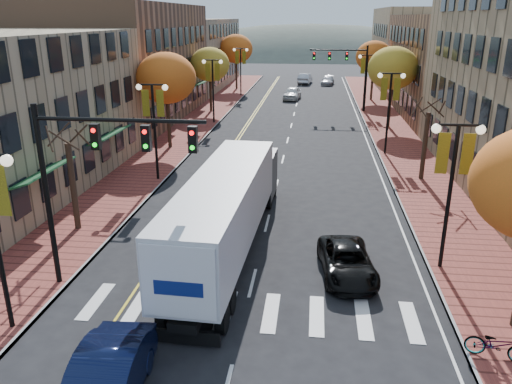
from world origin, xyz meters
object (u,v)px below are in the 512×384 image
(navy_sedan, at_px, (104,383))
(bicycle, at_px, (497,345))
(black_suv, at_px, (347,262))
(semi_truck, at_px, (230,203))

(navy_sedan, bearing_deg, bicycle, 12.51)
(black_suv, bearing_deg, semi_truck, 153.84)
(bicycle, bearing_deg, black_suv, 55.29)
(semi_truck, distance_m, black_suv, 5.56)
(bicycle, bearing_deg, navy_sedan, 121.19)
(semi_truck, bearing_deg, black_suv, -17.81)
(semi_truck, height_order, bicycle, semi_truck)
(black_suv, bearing_deg, bicycle, -55.93)
(semi_truck, relative_size, black_suv, 3.50)
(navy_sedan, relative_size, bicycle, 2.61)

